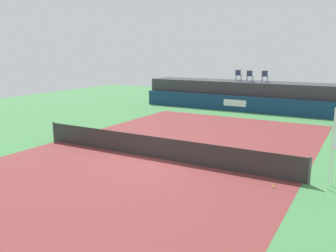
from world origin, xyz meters
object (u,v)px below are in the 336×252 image
(net_post_near, at_px, (54,131))
(net_post_far, at_px, (310,171))
(spectator_chair_center, at_px, (265,76))
(spectator_chair_far_left, at_px, (238,75))
(tennis_ball, at_px, (273,187))
(spectator_chair_left, at_px, (250,76))

(net_post_near, relative_size, net_post_far, 1.00)
(spectator_chair_center, distance_m, net_post_near, 16.87)
(spectator_chair_far_left, xyz_separation_m, tennis_ball, (6.86, -16.41, -2.66))
(spectator_chair_left, distance_m, net_post_near, 16.12)
(net_post_far, height_order, tennis_ball, net_post_far)
(spectator_chair_left, height_order, net_post_far, spectator_chair_left)
(spectator_chair_left, height_order, net_post_near, spectator_chair_left)
(spectator_chair_far_left, distance_m, spectator_chair_left, 1.25)
(net_post_far, xyz_separation_m, tennis_ball, (-0.99, -0.91, -0.46))
(spectator_chair_left, height_order, spectator_chair_center, same)
(net_post_near, xyz_separation_m, tennis_ball, (11.41, -0.91, -0.46))
(spectator_chair_center, bearing_deg, net_post_near, -113.80)
(spectator_chair_left, relative_size, net_post_far, 0.89)
(spectator_chair_center, xyz_separation_m, tennis_ball, (4.66, -16.22, -2.66))
(spectator_chair_far_left, bearing_deg, tennis_ball, -67.32)
(spectator_chair_far_left, xyz_separation_m, net_post_far, (7.85, -15.49, -2.19))
(spectator_chair_center, bearing_deg, net_post_far, -69.75)
(spectator_chair_center, height_order, net_post_near, spectator_chair_center)
(spectator_chair_left, xyz_separation_m, spectator_chair_center, (1.09, 0.38, 0.00))
(spectator_chair_far_left, height_order, tennis_ball, spectator_chair_far_left)
(spectator_chair_left, xyz_separation_m, net_post_far, (6.74, -14.93, -2.19))
(spectator_chair_left, distance_m, net_post_far, 16.53)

